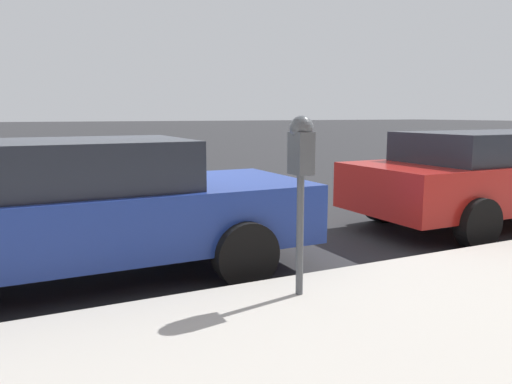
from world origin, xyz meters
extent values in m
plane|color=#2B2B2D|center=(0.00, 0.00, 0.00)|extent=(220.00, 220.00, 0.00)
cylinder|color=#4C5156|center=(-2.64, -0.60, 0.67)|extent=(0.06, 0.06, 1.00)
cube|color=#4C5156|center=(-2.64, -0.60, 1.34)|extent=(0.20, 0.14, 0.34)
sphere|color=#4C5156|center=(-2.64, -0.60, 1.54)|extent=(0.19, 0.19, 0.19)
cube|color=gold|center=(-2.54, -0.60, 1.30)|extent=(0.01, 0.11, 0.12)
cube|color=black|center=(-2.54, -0.60, 1.42)|extent=(0.01, 0.10, 0.08)
cube|color=navy|center=(-0.97, 1.06, 0.63)|extent=(1.79, 4.94, 0.61)
cube|color=#232833|center=(-0.97, 1.26, 1.17)|extent=(1.57, 2.77, 0.47)
cylinder|color=black|center=(-0.08, -0.46, 0.32)|extent=(0.22, 0.64, 0.64)
cylinder|color=black|center=(-1.84, -0.47, 0.32)|extent=(0.22, 0.64, 0.64)
cube|color=#B21E19|center=(-0.97, -5.11, 0.64)|extent=(1.79, 4.85, 0.64)
cube|color=#232833|center=(-0.97, -4.91, 1.18)|extent=(1.56, 2.72, 0.43)
cylinder|color=black|center=(-0.10, -3.60, 0.32)|extent=(0.22, 0.64, 0.64)
cylinder|color=black|center=(-1.86, -3.61, 0.32)|extent=(0.22, 0.64, 0.64)
camera|label=1|loc=(-6.06, 1.47, 1.65)|focal=35.00mm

